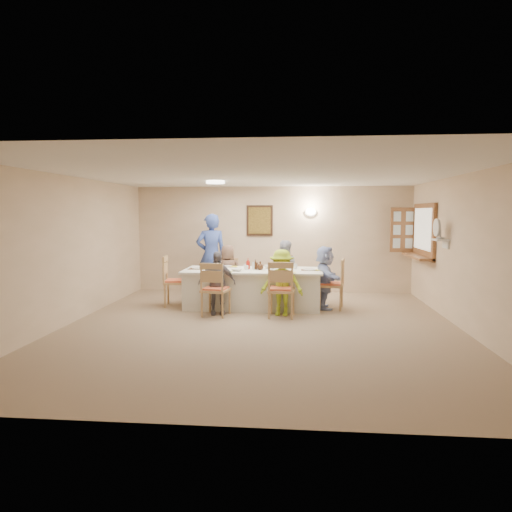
# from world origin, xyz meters

# --- Properties ---
(ground) EXTENTS (7.00, 7.00, 0.00)m
(ground) POSITION_xyz_m (0.00, 0.00, 0.00)
(ground) COLOR #8B7059
(room_walls) EXTENTS (7.00, 7.00, 7.00)m
(room_walls) POSITION_xyz_m (0.00, 0.00, 1.51)
(room_walls) COLOR #CCB08C
(room_walls) RESTS_ON ground
(wall_picture) EXTENTS (0.62, 0.05, 0.72)m
(wall_picture) POSITION_xyz_m (-0.30, 3.46, 1.70)
(wall_picture) COLOR #3A2114
(wall_picture) RESTS_ON room_walls
(wall_sconce) EXTENTS (0.26, 0.09, 0.18)m
(wall_sconce) POSITION_xyz_m (0.90, 3.44, 1.90)
(wall_sconce) COLOR white
(wall_sconce) RESTS_ON room_walls
(ceiling_light) EXTENTS (0.36, 0.36, 0.05)m
(ceiling_light) POSITION_xyz_m (-1.00, 1.50, 2.47)
(ceiling_light) COLOR white
(ceiling_light) RESTS_ON room_walls
(serving_hatch) EXTENTS (0.06, 1.50, 1.15)m
(serving_hatch) POSITION_xyz_m (3.21, 2.40, 1.50)
(serving_hatch) COLOR #995F37
(serving_hatch) RESTS_ON room_walls
(hatch_sill) EXTENTS (0.30, 1.50, 0.05)m
(hatch_sill) POSITION_xyz_m (3.09, 2.40, 0.97)
(hatch_sill) COLOR #995F37
(hatch_sill) RESTS_ON room_walls
(shutter_door) EXTENTS (0.55, 0.04, 1.00)m
(shutter_door) POSITION_xyz_m (2.95, 3.16, 1.50)
(shutter_door) COLOR #995F37
(shutter_door) RESTS_ON room_walls
(fan_shelf) EXTENTS (0.22, 0.36, 0.03)m
(fan_shelf) POSITION_xyz_m (3.13, 1.05, 1.40)
(fan_shelf) COLOR white
(fan_shelf) RESTS_ON room_walls
(desk_fan) EXTENTS (0.30, 0.30, 0.28)m
(desk_fan) POSITION_xyz_m (3.10, 1.05, 1.55)
(desk_fan) COLOR #A5A5A8
(desk_fan) RESTS_ON fan_shelf
(dining_table) EXTENTS (2.72, 1.15, 0.76)m
(dining_table) POSITION_xyz_m (-0.29, 1.62, 0.38)
(dining_table) COLOR white
(dining_table) RESTS_ON ground
(chair_back_left) EXTENTS (0.45, 0.45, 0.89)m
(chair_back_left) POSITION_xyz_m (-0.89, 2.42, 0.45)
(chair_back_left) COLOR tan
(chair_back_left) RESTS_ON ground
(chair_back_right) EXTENTS (0.52, 0.52, 0.97)m
(chair_back_right) POSITION_xyz_m (0.31, 2.42, 0.48)
(chair_back_right) COLOR tan
(chair_back_right) RESTS_ON ground
(chair_front_left) EXTENTS (0.56, 0.56, 1.00)m
(chair_front_left) POSITION_xyz_m (-0.89, 0.82, 0.50)
(chair_front_left) COLOR tan
(chair_front_left) RESTS_ON ground
(chair_front_right) EXTENTS (0.52, 0.52, 1.03)m
(chair_front_right) POSITION_xyz_m (0.31, 0.82, 0.51)
(chair_front_right) COLOR tan
(chair_front_right) RESTS_ON ground
(chair_left_end) EXTENTS (0.54, 0.54, 1.02)m
(chair_left_end) POSITION_xyz_m (-1.84, 1.62, 0.51)
(chair_left_end) COLOR tan
(chair_left_end) RESTS_ON ground
(chair_right_end) EXTENTS (0.55, 0.55, 0.99)m
(chair_right_end) POSITION_xyz_m (1.26, 1.62, 0.50)
(chair_right_end) COLOR tan
(chair_right_end) RESTS_ON ground
(diner_back_left) EXTENTS (0.59, 0.39, 1.21)m
(diner_back_left) POSITION_xyz_m (-0.89, 2.30, 0.60)
(diner_back_left) COLOR brown
(diner_back_left) RESTS_ON ground
(diner_back_right) EXTENTS (0.64, 0.51, 1.30)m
(diner_back_right) POSITION_xyz_m (0.31, 2.30, 0.65)
(diner_back_right) COLOR #AAABBC
(diner_back_right) RESTS_ON ground
(diner_front_left) EXTENTS (0.80, 0.56, 1.17)m
(diner_front_left) POSITION_xyz_m (-0.89, 0.94, 0.59)
(diner_front_left) COLOR slate
(diner_front_left) RESTS_ON ground
(diner_front_right) EXTENTS (0.93, 0.70, 1.22)m
(diner_front_right) POSITION_xyz_m (0.31, 0.94, 0.61)
(diner_front_right) COLOR #ACCD26
(diner_front_right) RESTS_ON ground
(diner_right_end) EXTENTS (1.26, 0.71, 1.24)m
(diner_right_end) POSITION_xyz_m (1.13, 1.62, 0.62)
(diner_right_end) COLOR #A7B6EB
(diner_right_end) RESTS_ON ground
(caregiver) EXTENTS (0.94, 0.84, 1.86)m
(caregiver) POSITION_xyz_m (-1.34, 2.77, 0.93)
(caregiver) COLOR #354C9E
(caregiver) RESTS_ON ground
(placemat_fl) EXTENTS (0.35, 0.26, 0.01)m
(placemat_fl) POSITION_xyz_m (-0.89, 1.20, 0.76)
(placemat_fl) COLOR #472B19
(placemat_fl) RESTS_ON dining_table
(plate_fl) EXTENTS (0.23, 0.23, 0.01)m
(plate_fl) POSITION_xyz_m (-0.89, 1.20, 0.77)
(plate_fl) COLOR white
(plate_fl) RESTS_ON dining_table
(napkin_fl) EXTENTS (0.14, 0.14, 0.01)m
(napkin_fl) POSITION_xyz_m (-0.71, 1.15, 0.77)
(napkin_fl) COLOR yellow
(napkin_fl) RESTS_ON dining_table
(placemat_fr) EXTENTS (0.33, 0.25, 0.01)m
(placemat_fr) POSITION_xyz_m (0.31, 1.20, 0.76)
(placemat_fr) COLOR #472B19
(placemat_fr) RESTS_ON dining_table
(plate_fr) EXTENTS (0.23, 0.23, 0.01)m
(plate_fr) POSITION_xyz_m (0.31, 1.20, 0.77)
(plate_fr) COLOR white
(plate_fr) RESTS_ON dining_table
(napkin_fr) EXTENTS (0.14, 0.14, 0.01)m
(napkin_fr) POSITION_xyz_m (0.49, 1.15, 0.77)
(napkin_fr) COLOR yellow
(napkin_fr) RESTS_ON dining_table
(placemat_bl) EXTENTS (0.34, 0.25, 0.01)m
(placemat_bl) POSITION_xyz_m (-0.89, 2.04, 0.76)
(placemat_bl) COLOR #472B19
(placemat_bl) RESTS_ON dining_table
(plate_bl) EXTENTS (0.25, 0.25, 0.02)m
(plate_bl) POSITION_xyz_m (-0.89, 2.04, 0.77)
(plate_bl) COLOR white
(plate_bl) RESTS_ON dining_table
(napkin_bl) EXTENTS (0.13, 0.13, 0.01)m
(napkin_bl) POSITION_xyz_m (-0.71, 1.99, 0.77)
(napkin_bl) COLOR yellow
(napkin_bl) RESTS_ON dining_table
(placemat_br) EXTENTS (0.37, 0.28, 0.01)m
(placemat_br) POSITION_xyz_m (0.31, 2.04, 0.76)
(placemat_br) COLOR #472B19
(placemat_br) RESTS_ON dining_table
(plate_br) EXTENTS (0.25, 0.25, 0.02)m
(plate_br) POSITION_xyz_m (0.31, 2.04, 0.77)
(plate_br) COLOR white
(plate_br) RESTS_ON dining_table
(napkin_br) EXTENTS (0.13, 0.13, 0.01)m
(napkin_br) POSITION_xyz_m (0.49, 1.99, 0.77)
(napkin_br) COLOR yellow
(napkin_br) RESTS_ON dining_table
(placemat_le) EXTENTS (0.37, 0.28, 0.01)m
(placemat_le) POSITION_xyz_m (-1.39, 1.62, 0.76)
(placemat_le) COLOR #472B19
(placemat_le) RESTS_ON dining_table
(plate_le) EXTENTS (0.24, 0.24, 0.01)m
(plate_le) POSITION_xyz_m (-1.39, 1.62, 0.77)
(plate_le) COLOR white
(plate_le) RESTS_ON dining_table
(napkin_le) EXTENTS (0.13, 0.13, 0.01)m
(napkin_le) POSITION_xyz_m (-1.21, 1.57, 0.77)
(napkin_le) COLOR yellow
(napkin_le) RESTS_ON dining_table
(placemat_re) EXTENTS (0.32, 0.24, 0.01)m
(placemat_re) POSITION_xyz_m (0.83, 1.62, 0.76)
(placemat_re) COLOR #472B19
(placemat_re) RESTS_ON dining_table
(plate_re) EXTENTS (0.25, 0.25, 0.02)m
(plate_re) POSITION_xyz_m (0.83, 1.62, 0.77)
(plate_re) COLOR white
(plate_re) RESTS_ON dining_table
(napkin_re) EXTENTS (0.13, 0.13, 0.01)m
(napkin_re) POSITION_xyz_m (1.01, 1.57, 0.77)
(napkin_re) COLOR yellow
(napkin_re) RESTS_ON dining_table
(teacup_a) EXTENTS (0.20, 0.20, 0.09)m
(teacup_a) POSITION_xyz_m (-1.09, 1.26, 0.80)
(teacup_a) COLOR white
(teacup_a) RESTS_ON dining_table
(teacup_b) EXTENTS (0.14, 0.14, 0.09)m
(teacup_b) POSITION_xyz_m (0.12, 2.10, 0.81)
(teacup_b) COLOR white
(teacup_b) RESTS_ON dining_table
(bowl_a) EXTENTS (0.35, 0.35, 0.05)m
(bowl_a) POSITION_xyz_m (-0.57, 1.34, 0.79)
(bowl_a) COLOR white
(bowl_a) RESTS_ON dining_table
(bowl_b) EXTENTS (0.25, 0.25, 0.07)m
(bowl_b) POSITION_xyz_m (0.03, 1.84, 0.79)
(bowl_b) COLOR white
(bowl_b) RESTS_ON dining_table
(condiment_ketchup) EXTENTS (0.14, 0.14, 0.22)m
(condiment_ketchup) POSITION_xyz_m (-0.38, 1.65, 0.87)
(condiment_ketchup) COLOR red
(condiment_ketchup) RESTS_ON dining_table
(condiment_brown) EXTENTS (0.12, 0.12, 0.20)m
(condiment_brown) POSITION_xyz_m (-0.23, 1.65, 0.86)
(condiment_brown) COLOR #3A1F0F
(condiment_brown) RESTS_ON dining_table
(condiment_malt) EXTENTS (0.14, 0.14, 0.17)m
(condiment_malt) POSITION_xyz_m (-0.13, 1.56, 0.84)
(condiment_malt) COLOR #3A1F0F
(condiment_malt) RESTS_ON dining_table
(drinking_glass) EXTENTS (0.06, 0.06, 0.10)m
(drinking_glass) POSITION_xyz_m (-0.44, 1.67, 0.82)
(drinking_glass) COLOR silver
(drinking_glass) RESTS_ON dining_table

